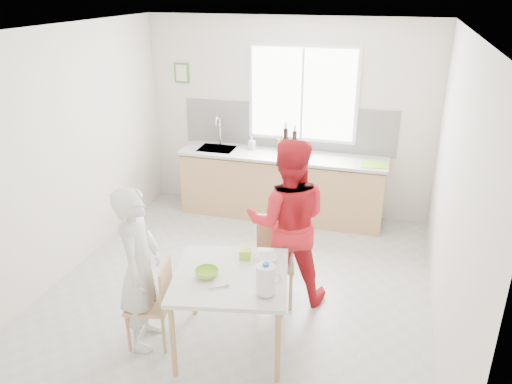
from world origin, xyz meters
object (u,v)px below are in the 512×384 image
at_px(person_red, 288,222).
at_px(person_white, 140,269).
at_px(wine_bottle_b, 295,141).
at_px(wine_bottle_a, 286,139).
at_px(milk_jug, 266,279).
at_px(dining_table, 231,282).
at_px(bowl_white, 267,258).
at_px(chair_far, 275,255).
at_px(chair_left, 155,300).
at_px(bowl_green, 207,273).

bearing_deg(person_red, person_white, 32.56).
bearing_deg(wine_bottle_b, wine_bottle_a, 169.22).
distance_m(milk_jug, wine_bottle_b, 3.22).
relative_size(milk_jug, wine_bottle_a, 0.85).
xyz_separation_m(dining_table, bowl_white, (0.24, 0.30, 0.10)).
bearing_deg(chair_far, wine_bottle_a, 88.68).
xyz_separation_m(dining_table, person_red, (0.30, 0.89, 0.19)).
bearing_deg(chair_far, wine_bottle_b, 85.27).
height_order(chair_far, wine_bottle_a, wine_bottle_a).
relative_size(person_white, bowl_white, 8.09).
bearing_deg(milk_jug, chair_left, 164.50).
distance_m(person_red, bowl_white, 0.60).
distance_m(bowl_green, wine_bottle_b, 3.08).
bearing_deg(dining_table, bowl_white, 51.29).
relative_size(chair_far, milk_jug, 3.27).
relative_size(bowl_white, wine_bottle_b, 0.63).
bearing_deg(milk_jug, wine_bottle_a, 88.67).
relative_size(chair_left, person_white, 0.53).
height_order(dining_table, wine_bottle_a, wine_bottle_a).
bearing_deg(dining_table, person_red, 71.23).
xyz_separation_m(chair_far, bowl_green, (-0.37, -0.96, 0.30)).
distance_m(person_red, milk_jug, 1.11).
bearing_deg(person_white, chair_left, -90.00).
xyz_separation_m(chair_far, wine_bottle_b, (-0.25, 2.10, 0.58)).
height_order(chair_far, milk_jug, milk_jug).
distance_m(dining_table, bowl_white, 0.40).
bearing_deg(dining_table, person_white, -168.52).
relative_size(bowl_green, wine_bottle_a, 0.64).
bearing_deg(person_white, bowl_white, -77.21).
bearing_deg(chair_far, chair_left, -141.79).
distance_m(dining_table, person_red, 0.96).
relative_size(milk_jug, wine_bottle_b, 0.91).
distance_m(dining_table, person_white, 0.81).
height_order(person_red, wine_bottle_b, person_red).
relative_size(dining_table, wine_bottle_b, 3.85).
bearing_deg(wine_bottle_a, person_red, -76.51).
bearing_deg(milk_jug, chair_far, 88.65).
xyz_separation_m(person_red, wine_bottle_b, (-0.37, 2.08, 0.20)).
relative_size(person_white, bowl_green, 7.51).
xyz_separation_m(chair_far, person_white, (-0.97, -1.03, 0.28)).
bearing_deg(chair_far, person_red, -1.06).
distance_m(bowl_green, bowl_white, 0.58).
height_order(dining_table, wine_bottle_b, wine_bottle_b).
bearing_deg(milk_jug, bowl_green, 156.23).
distance_m(person_red, wine_bottle_a, 2.17).
xyz_separation_m(bowl_white, milk_jug, (0.13, -0.52, 0.12)).
distance_m(person_red, bowl_green, 1.10).
height_order(bowl_green, bowl_white, bowl_green).
distance_m(person_white, wine_bottle_a, 3.23).
bearing_deg(wine_bottle_a, dining_table, -86.16).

